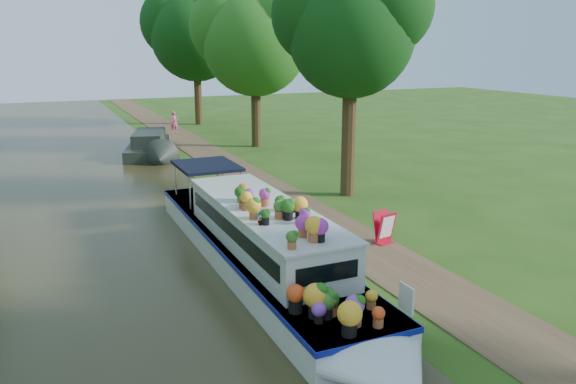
{
  "coord_description": "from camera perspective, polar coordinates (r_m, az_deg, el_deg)",
  "views": [
    {
      "loc": [
        -7.23,
        -15.92,
        5.77
      ],
      "look_at": [
        -0.23,
        -0.21,
        1.3
      ],
      "focal_mm": 35.0,
      "sensor_mm": 36.0,
      "label": 1
    }
  ],
  "objects": [
    {
      "name": "pedestrian_pink",
      "position": [
        39.04,
        -11.47,
        6.94
      ],
      "size": [
        0.63,
        0.49,
        1.51
      ],
      "primitive_type": "imported",
      "rotation": [
        0.0,
        0.0,
        0.27
      ],
      "color": "#C95296",
      "rests_on": "towpath"
    },
    {
      "name": "tree_near_far",
      "position": [
        43.5,
        -9.45,
        16.07
      ],
      "size": [
        7.59,
        7.26,
        10.3
      ],
      "color": "#322210",
      "rests_on": "ground"
    },
    {
      "name": "tree_near_overhang",
      "position": [
        21.96,
        6.37,
        16.65
      ],
      "size": [
        5.52,
        5.28,
        8.99
      ],
      "color": "#322210",
      "rests_on": "ground"
    },
    {
      "name": "tree_near_mid",
      "position": [
        33.15,
        -3.45,
        15.7
      ],
      "size": [
        6.9,
        6.6,
        9.4
      ],
      "color": "#322210",
      "rests_on": "ground"
    },
    {
      "name": "towpath",
      "position": [
        18.91,
        3.7,
        -3.18
      ],
      "size": [
        2.2,
        100.0,
        0.03
      ],
      "primitive_type": "cube",
      "color": "#4C3823",
      "rests_on": "ground"
    },
    {
      "name": "second_boat",
      "position": [
        31.57,
        -13.92,
        4.59
      ],
      "size": [
        3.49,
        7.11,
        1.3
      ],
      "rotation": [
        0.0,
        0.0,
        -0.28
      ],
      "color": "#222722",
      "rests_on": "canal_water"
    },
    {
      "name": "plant_boat",
      "position": [
        14.5,
        -2.46,
        -5.28
      ],
      "size": [
        2.29,
        13.52,
        2.22
      ],
      "color": "silver",
      "rests_on": "canal_water"
    },
    {
      "name": "ground",
      "position": [
        18.41,
        0.38,
        -3.7
      ],
      "size": [
        100.0,
        100.0,
        0.0
      ],
      "primitive_type": "plane",
      "color": "#234411",
      "rests_on": "ground"
    },
    {
      "name": "sandwich_board",
      "position": [
        17.09,
        9.75,
        -3.72
      ],
      "size": [
        0.65,
        0.6,
        0.98
      ],
      "rotation": [
        0.0,
        0.0,
        0.21
      ],
      "color": "#B70D24",
      "rests_on": "towpath"
    },
    {
      "name": "verge_plant",
      "position": [
        21.3,
        -3.17,
        -0.58
      ],
      "size": [
        0.4,
        0.35,
        0.43
      ],
      "primitive_type": "imported",
      "rotation": [
        0.0,
        0.0,
        0.04
      ],
      "color": "#1A591F",
      "rests_on": "ground"
    },
    {
      "name": "canal_water",
      "position": [
        16.97,
        -18.5,
        -6.06
      ],
      "size": [
        10.0,
        100.0,
        0.02
      ],
      "primitive_type": "cube",
      "color": "#2D2913",
      "rests_on": "ground"
    }
  ]
}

